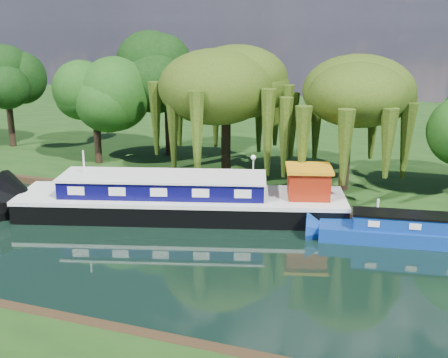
% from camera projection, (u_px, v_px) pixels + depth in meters
% --- Properties ---
extents(ground, '(120.00, 120.00, 0.00)m').
position_uv_depth(ground, '(185.00, 254.00, 29.36)').
color(ground, black).
extents(far_bank, '(120.00, 52.00, 0.45)m').
position_uv_depth(far_bank, '(313.00, 131.00, 60.04)').
color(far_bank, black).
rests_on(far_bank, ground).
extents(dutch_barge, '(20.63, 10.05, 4.26)m').
position_uv_depth(dutch_barge, '(184.00, 199.00, 34.83)').
color(dutch_barge, black).
rests_on(dutch_barge, ground).
extents(narrowboat, '(12.39, 3.88, 1.78)m').
position_uv_depth(narrowboat, '(433.00, 233.00, 30.51)').
color(narrowboat, navy).
rests_on(narrowboat, ground).
extents(red_dinghy, '(3.08, 2.45, 0.57)m').
position_uv_depth(red_dinghy, '(60.00, 203.00, 37.41)').
color(red_dinghy, maroon).
rests_on(red_dinghy, ground).
extents(willow_left, '(7.60, 7.60, 9.10)m').
position_uv_depth(willow_left, '(226.00, 87.00, 41.01)').
color(willow_left, black).
rests_on(willow_left, far_bank).
extents(willow_right, '(6.80, 6.80, 8.28)m').
position_uv_depth(willow_right, '(348.00, 103.00, 37.27)').
color(willow_right, black).
rests_on(willow_right, far_bank).
extents(tree_far_left, '(5.12, 5.12, 8.24)m').
position_uv_depth(tree_far_left, '(95.00, 94.00, 44.65)').
color(tree_far_left, black).
rests_on(tree_far_left, far_bank).
extents(tree_far_back, '(4.94, 4.94, 8.30)m').
position_uv_depth(tree_far_back, '(7.00, 83.00, 50.66)').
color(tree_far_back, black).
rests_on(tree_far_back, far_bank).
extents(tree_far_mid, '(5.84, 5.84, 9.55)m').
position_uv_depth(tree_far_mid, '(168.00, 78.00, 47.13)').
color(tree_far_mid, black).
rests_on(tree_far_mid, far_bank).
extents(lamppost, '(0.36, 0.36, 2.56)m').
position_uv_depth(lamppost, '(253.00, 163.00, 38.02)').
color(lamppost, silver).
rests_on(lamppost, far_bank).
extents(mooring_posts, '(19.16, 0.16, 1.00)m').
position_uv_depth(mooring_posts, '(229.00, 191.00, 36.86)').
color(mooring_posts, silver).
rests_on(mooring_posts, far_bank).
extents(reeds_near, '(33.70, 1.50, 1.10)m').
position_uv_depth(reeds_near, '(275.00, 346.00, 20.12)').
color(reeds_near, '#174111').
rests_on(reeds_near, ground).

